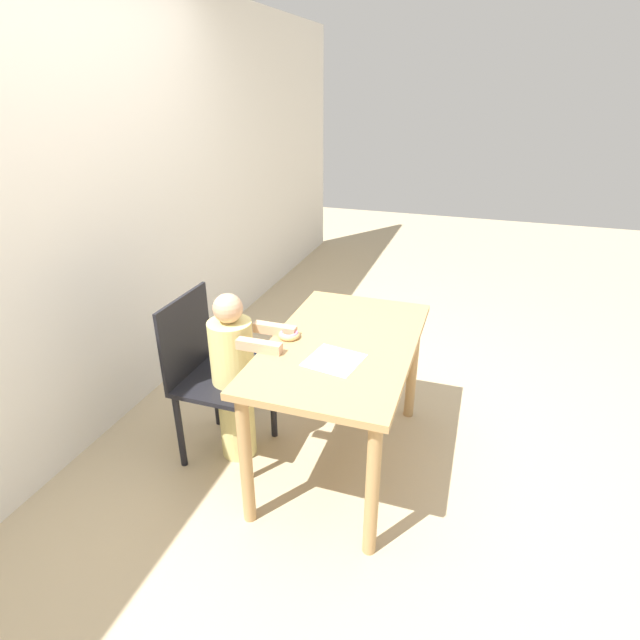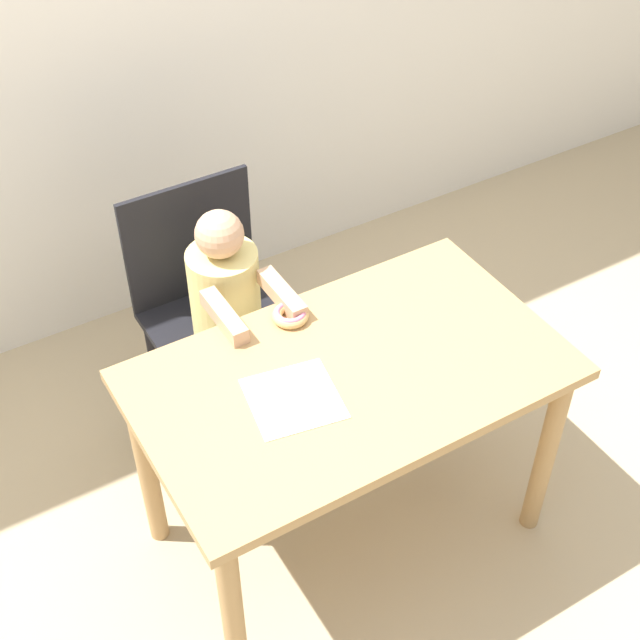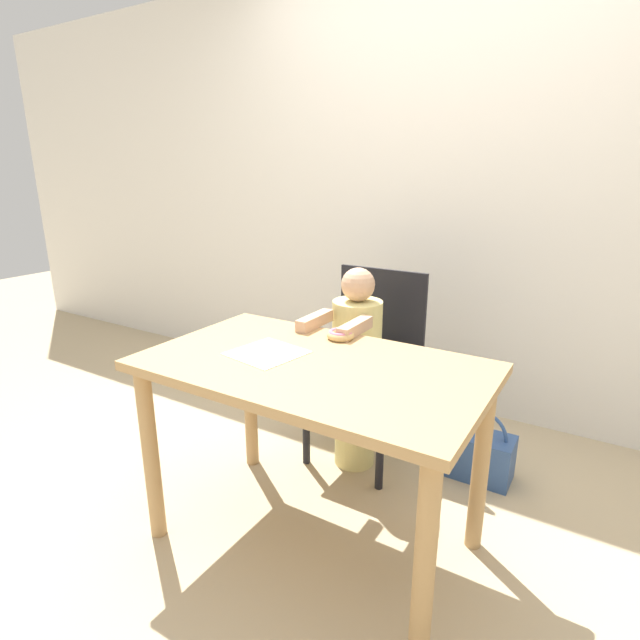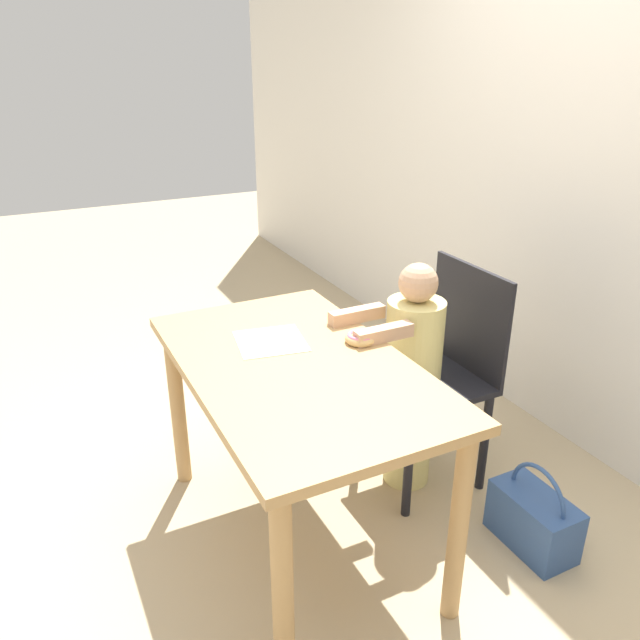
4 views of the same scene
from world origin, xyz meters
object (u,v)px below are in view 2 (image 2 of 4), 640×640
chair (212,311)px  donut (290,314)px  handbag (336,326)px  child_figure (229,334)px

chair → donut: size_ratio=8.44×
donut → handbag: 0.93m
donut → handbag: size_ratio=0.32×
chair → handbag: (0.54, 0.07, -0.37)m
donut → child_figure: bearing=105.0°
child_figure → donut: (0.08, -0.29, 0.27)m
chair → child_figure: (0.00, -0.13, -0.00)m
chair → donut: bearing=-79.6°
chair → handbag: size_ratio=2.68×
child_figure → handbag: size_ratio=2.82×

